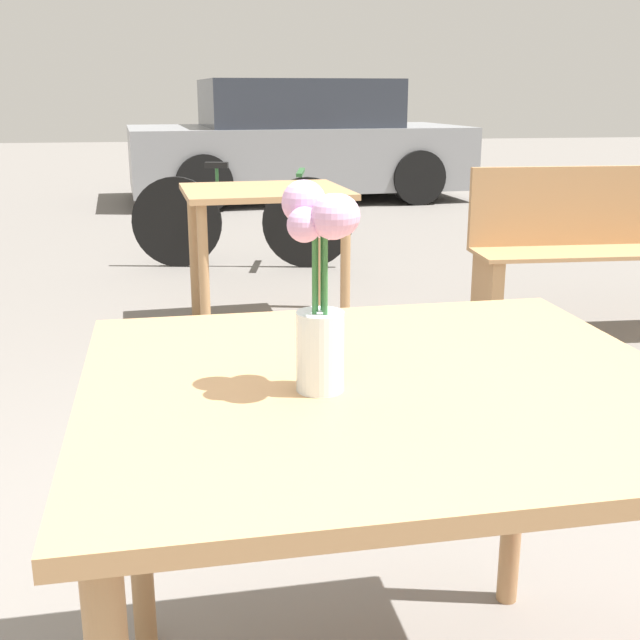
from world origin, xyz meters
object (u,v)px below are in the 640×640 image
(flower_vase, at_px, (321,281))
(table_back, at_px, (265,211))
(table_front, at_px, (384,430))
(parked_car, at_px, (297,143))
(bicycle, at_px, (242,220))

(flower_vase, xyz_separation_m, table_back, (0.19, 2.96, -0.32))
(table_front, distance_m, flower_vase, 0.30)
(table_back, bearing_deg, flower_vase, -93.71)
(flower_vase, relative_size, table_back, 0.38)
(table_back, bearing_deg, parked_car, 80.54)
(table_front, height_order, table_back, table_front)
(table_front, xyz_separation_m, flower_vase, (-0.11, -0.04, 0.27))
(table_front, relative_size, parked_car, 0.26)
(table_back, distance_m, parked_car, 5.38)
(table_back, height_order, parked_car, parked_car)
(table_back, relative_size, parked_car, 0.22)
(flower_vase, relative_size, bicycle, 0.21)
(bicycle, bearing_deg, parked_car, 76.56)
(table_back, bearing_deg, table_front, -91.54)
(bicycle, height_order, parked_car, parked_car)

